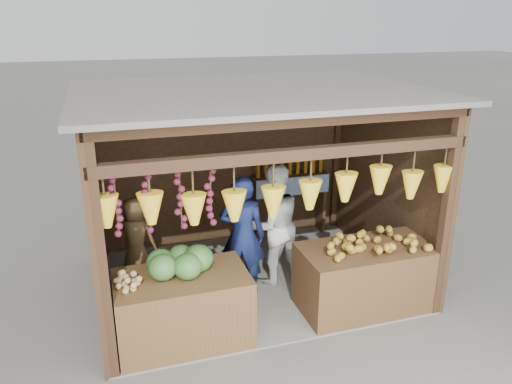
{
  "coord_description": "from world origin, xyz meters",
  "views": [
    {
      "loc": [
        -1.83,
        -5.91,
        3.5
      ],
      "look_at": [
        0.03,
        -0.1,
        1.35
      ],
      "focal_mm": 35.0,
      "sensor_mm": 36.0,
      "label": 1
    }
  ],
  "objects_px": {
    "counter_left": "(183,309)",
    "man_standing": "(242,235)",
    "counter_right": "(366,277)",
    "woman_standing": "(273,225)",
    "vendor_seated": "(136,238)"
  },
  "relations": [
    {
      "from": "counter_left",
      "to": "man_standing",
      "type": "height_order",
      "value": "man_standing"
    },
    {
      "from": "man_standing",
      "to": "vendor_seated",
      "type": "xyz_separation_m",
      "value": [
        -1.32,
        0.25,
        0.04
      ]
    },
    {
      "from": "counter_right",
      "to": "woman_standing",
      "type": "bearing_deg",
      "value": 131.46
    },
    {
      "from": "counter_right",
      "to": "man_standing",
      "type": "bearing_deg",
      "value": 148.27
    },
    {
      "from": "counter_left",
      "to": "woman_standing",
      "type": "xyz_separation_m",
      "value": [
        1.42,
        1.0,
        0.43
      ]
    },
    {
      "from": "counter_left",
      "to": "woman_standing",
      "type": "relative_size",
      "value": 0.87
    },
    {
      "from": "counter_left",
      "to": "man_standing",
      "type": "xyz_separation_m",
      "value": [
        0.94,
        0.84,
        0.4
      ]
    },
    {
      "from": "counter_left",
      "to": "vendor_seated",
      "type": "xyz_separation_m",
      "value": [
        -0.38,
        1.09,
        0.44
      ]
    },
    {
      "from": "counter_left",
      "to": "man_standing",
      "type": "distance_m",
      "value": 1.33
    },
    {
      "from": "man_standing",
      "to": "vendor_seated",
      "type": "distance_m",
      "value": 1.35
    },
    {
      "from": "counter_left",
      "to": "vendor_seated",
      "type": "height_order",
      "value": "vendor_seated"
    },
    {
      "from": "vendor_seated",
      "to": "man_standing",
      "type": "bearing_deg",
      "value": -155.32
    },
    {
      "from": "woman_standing",
      "to": "vendor_seated",
      "type": "xyz_separation_m",
      "value": [
        -1.81,
        0.09,
        0.01
      ]
    },
    {
      "from": "counter_left",
      "to": "woman_standing",
      "type": "distance_m",
      "value": 1.79
    },
    {
      "from": "man_standing",
      "to": "woman_standing",
      "type": "height_order",
      "value": "woman_standing"
    }
  ]
}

